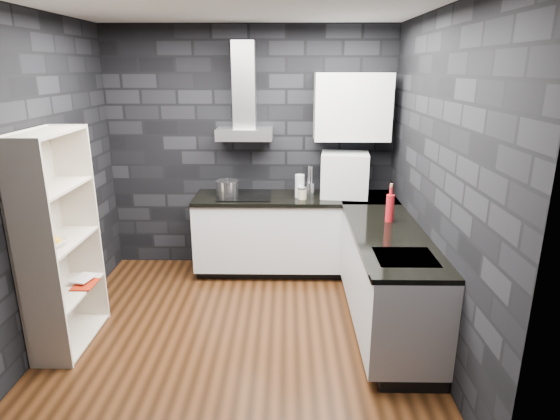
{
  "coord_description": "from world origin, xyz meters",
  "views": [
    {
      "loc": [
        0.42,
        -3.64,
        2.25
      ],
      "look_at": [
        0.35,
        0.45,
        1.0
      ],
      "focal_mm": 30.0,
      "sensor_mm": 36.0,
      "label": 1
    }
  ],
  "objects_px": {
    "glass_vase": "(300,186)",
    "red_bottle": "(390,208)",
    "pot": "(227,188)",
    "fruit_bowl": "(52,243)",
    "storage_jar": "(302,194)",
    "bookshelf": "(60,242)",
    "utensil_crock": "(310,189)",
    "appliance_garage": "(344,176)"
  },
  "relations": [
    {
      "from": "utensil_crock",
      "to": "red_bottle",
      "type": "xyz_separation_m",
      "value": [
        0.69,
        -0.93,
        0.06
      ]
    },
    {
      "from": "glass_vase",
      "to": "red_bottle",
      "type": "relative_size",
      "value": 0.99
    },
    {
      "from": "red_bottle",
      "to": "glass_vase",
      "type": "bearing_deg",
      "value": 134.25
    },
    {
      "from": "pot",
      "to": "fruit_bowl",
      "type": "relative_size",
      "value": 1.09
    },
    {
      "from": "bookshelf",
      "to": "fruit_bowl",
      "type": "height_order",
      "value": "bookshelf"
    },
    {
      "from": "utensil_crock",
      "to": "appliance_garage",
      "type": "xyz_separation_m",
      "value": [
        0.37,
        -0.06,
        0.16
      ]
    },
    {
      "from": "pot",
      "to": "red_bottle",
      "type": "bearing_deg",
      "value": -28.75
    },
    {
      "from": "pot",
      "to": "utensil_crock",
      "type": "bearing_deg",
      "value": 3.69
    },
    {
      "from": "appliance_garage",
      "to": "bookshelf",
      "type": "height_order",
      "value": "bookshelf"
    },
    {
      "from": "storage_jar",
      "to": "utensil_crock",
      "type": "height_order",
      "value": "utensil_crock"
    },
    {
      "from": "glass_vase",
      "to": "utensil_crock",
      "type": "distance_m",
      "value": 0.17
    },
    {
      "from": "glass_vase",
      "to": "fruit_bowl",
      "type": "distance_m",
      "value": 2.49
    },
    {
      "from": "fruit_bowl",
      "to": "bookshelf",
      "type": "bearing_deg",
      "value": 90.0
    },
    {
      "from": "glass_vase",
      "to": "red_bottle",
      "type": "xyz_separation_m",
      "value": [
        0.8,
        -0.82,
        0.0
      ]
    },
    {
      "from": "pot",
      "to": "red_bottle",
      "type": "height_order",
      "value": "red_bottle"
    },
    {
      "from": "glass_vase",
      "to": "storage_jar",
      "type": "xyz_separation_m",
      "value": [
        0.03,
        -0.08,
        -0.07
      ]
    },
    {
      "from": "red_bottle",
      "to": "bookshelf",
      "type": "height_order",
      "value": "bookshelf"
    },
    {
      "from": "glass_vase",
      "to": "storage_jar",
      "type": "bearing_deg",
      "value": -69.84
    },
    {
      "from": "utensil_crock",
      "to": "fruit_bowl",
      "type": "bearing_deg",
      "value": -141.96
    },
    {
      "from": "pot",
      "to": "storage_jar",
      "type": "distance_m",
      "value": 0.83
    },
    {
      "from": "red_bottle",
      "to": "fruit_bowl",
      "type": "height_order",
      "value": "red_bottle"
    },
    {
      "from": "utensil_crock",
      "to": "appliance_garage",
      "type": "relative_size",
      "value": 0.26
    },
    {
      "from": "appliance_garage",
      "to": "fruit_bowl",
      "type": "xyz_separation_m",
      "value": [
        -2.45,
        -1.57,
        -0.19
      ]
    },
    {
      "from": "glass_vase",
      "to": "appliance_garage",
      "type": "bearing_deg",
      "value": 6.32
    },
    {
      "from": "pot",
      "to": "fruit_bowl",
      "type": "bearing_deg",
      "value": -126.86
    },
    {
      "from": "appliance_garage",
      "to": "red_bottle",
      "type": "distance_m",
      "value": 0.94
    },
    {
      "from": "glass_vase",
      "to": "red_bottle",
      "type": "bearing_deg",
      "value": -45.75
    },
    {
      "from": "glass_vase",
      "to": "fruit_bowl",
      "type": "xyz_separation_m",
      "value": [
        -1.97,
        -1.52,
        -0.09
      ]
    },
    {
      "from": "glass_vase",
      "to": "bookshelf",
      "type": "relative_size",
      "value": 0.14
    },
    {
      "from": "bookshelf",
      "to": "fruit_bowl",
      "type": "bearing_deg",
      "value": -97.4
    },
    {
      "from": "glass_vase",
      "to": "utensil_crock",
      "type": "xyz_separation_m",
      "value": [
        0.11,
        0.11,
        -0.06
      ]
    },
    {
      "from": "appliance_garage",
      "to": "pot",
      "type": "bearing_deg",
      "value": -173.62
    },
    {
      "from": "appliance_garage",
      "to": "red_bottle",
      "type": "height_order",
      "value": "appliance_garage"
    },
    {
      "from": "bookshelf",
      "to": "fruit_bowl",
      "type": "relative_size",
      "value": 8.14
    },
    {
      "from": "bookshelf",
      "to": "appliance_garage",
      "type": "bearing_deg",
      "value": 23.41
    },
    {
      "from": "pot",
      "to": "red_bottle",
      "type": "distance_m",
      "value": 1.82
    },
    {
      "from": "storage_jar",
      "to": "bookshelf",
      "type": "relative_size",
      "value": 0.06
    },
    {
      "from": "storage_jar",
      "to": "bookshelf",
      "type": "xyz_separation_m",
      "value": [
        -2.0,
        -1.33,
        -0.06
      ]
    },
    {
      "from": "glass_vase",
      "to": "utensil_crock",
      "type": "relative_size",
      "value": 1.91
    },
    {
      "from": "glass_vase",
      "to": "red_bottle",
      "type": "distance_m",
      "value": 1.15
    },
    {
      "from": "appliance_garage",
      "to": "fruit_bowl",
      "type": "height_order",
      "value": "appliance_garage"
    },
    {
      "from": "storage_jar",
      "to": "fruit_bowl",
      "type": "height_order",
      "value": "storage_jar"
    }
  ]
}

